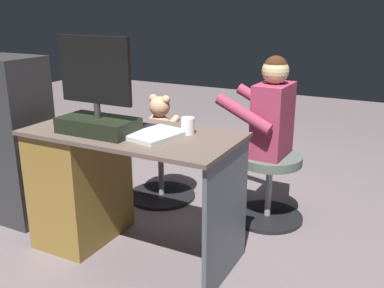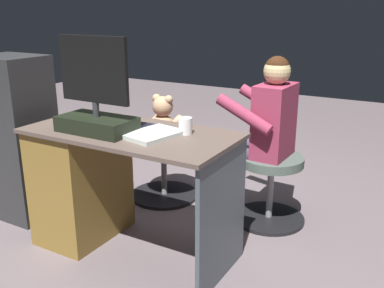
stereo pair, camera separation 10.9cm
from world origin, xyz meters
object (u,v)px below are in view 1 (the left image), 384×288
at_px(cup, 188,126).
at_px(tv_remote, 79,124).
at_px(office_chair_teddy, 161,163).
at_px(desk, 92,181).
at_px(visitor_chair, 269,181).
at_px(teddy_bear, 161,119).
at_px(monitor, 97,107).
at_px(keyboard, 136,127).
at_px(computer_mouse, 97,120).
at_px(person, 260,126).

distance_m(cup, tv_remote, 0.67).
height_order(tv_remote, office_chair_teddy, tv_remote).
relative_size(desk, visitor_chair, 2.47).
relative_size(cup, visitor_chair, 0.19).
relative_size(tv_remote, teddy_bear, 0.44).
distance_m(desk, tv_remote, 0.37).
bearing_deg(tv_remote, monitor, 167.02).
bearing_deg(monitor, keyboard, -126.23).
distance_m(monitor, office_chair_teddy, 1.07).
bearing_deg(computer_mouse, cup, -176.47).
xyz_separation_m(keyboard, person, (-0.51, -0.71, -0.10)).
height_order(computer_mouse, cup, cup).
relative_size(keyboard, office_chair_teddy, 0.80).
xyz_separation_m(computer_mouse, office_chair_teddy, (-0.03, -0.68, -0.50)).
relative_size(keyboard, visitor_chair, 0.85).
xyz_separation_m(tv_remote, visitor_chair, (-0.93, -0.81, -0.48)).
relative_size(monitor, person, 0.46).
xyz_separation_m(computer_mouse, teddy_bear, (-0.03, -0.69, -0.15)).
xyz_separation_m(cup, person, (-0.19, -0.67, -0.14)).
bearing_deg(office_chair_teddy, monitor, 98.55).
height_order(office_chair_teddy, teddy_bear, teddy_bear).
distance_m(computer_mouse, cup, 0.60).
bearing_deg(monitor, tv_remote, -19.66).
height_order(computer_mouse, office_chair_teddy, computer_mouse).
xyz_separation_m(cup, office_chair_teddy, (0.58, -0.64, -0.53)).
xyz_separation_m(desk, keyboard, (-0.30, -0.07, 0.37)).
distance_m(cup, teddy_bear, 0.89).
xyz_separation_m(tv_remote, person, (-0.84, -0.81, -0.10)).
height_order(keyboard, tv_remote, keyboard).
relative_size(cup, office_chair_teddy, 0.18).
xyz_separation_m(visitor_chair, person, (0.09, 0.00, 0.38)).
bearing_deg(computer_mouse, desk, 79.93).
xyz_separation_m(computer_mouse, visitor_chair, (-0.88, -0.71, -0.49)).
relative_size(desk, person, 1.07).
height_order(cup, visitor_chair, cup).
distance_m(tv_remote, teddy_bear, 0.81).
xyz_separation_m(computer_mouse, tv_remote, (0.05, 0.10, -0.01)).
distance_m(cup, visitor_chair, 0.89).
xyz_separation_m(tv_remote, office_chair_teddy, (-0.08, -0.78, -0.49)).
xyz_separation_m(monitor, cup, (-0.45, -0.21, -0.10)).
xyz_separation_m(office_chair_teddy, teddy_bear, (0.00, -0.01, 0.35)).
bearing_deg(visitor_chair, monitor, 50.82).
bearing_deg(person, monitor, 54.20).
bearing_deg(keyboard, visitor_chair, -129.87).
distance_m(teddy_bear, visitor_chair, 0.92).
bearing_deg(computer_mouse, office_chair_teddy, -92.26).
xyz_separation_m(cup, tv_remote, (0.66, 0.14, -0.04)).
distance_m(computer_mouse, visitor_chair, 1.23).
relative_size(visitor_chair, person, 0.43).
relative_size(computer_mouse, teddy_bear, 0.28).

